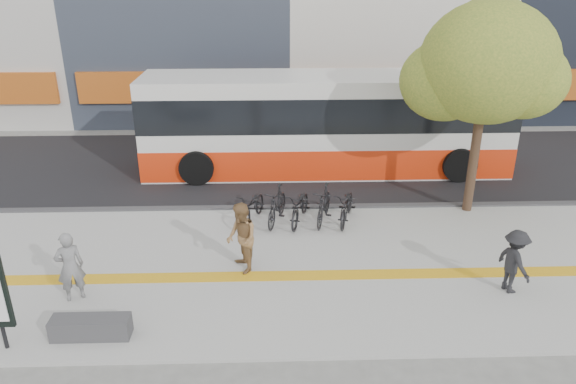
{
  "coord_description": "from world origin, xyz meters",
  "views": [
    {
      "loc": [
        1.15,
        -10.39,
        7.19
      ],
      "look_at": [
        1.54,
        2.0,
        1.9
      ],
      "focal_mm": 33.7,
      "sensor_mm": 36.0,
      "label": 1
    }
  ],
  "objects_px": {
    "seated_woman": "(70,266)",
    "pedestrian_tan": "(241,238)",
    "pedestrian_dark": "(514,261)",
    "bench": "(91,327)",
    "bus": "(326,126)",
    "street_tree": "(485,65)"
  },
  "relations": [
    {
      "from": "seated_woman",
      "to": "pedestrian_tan",
      "type": "distance_m",
      "value": 3.94
    },
    {
      "from": "pedestrian_tan",
      "to": "pedestrian_dark",
      "type": "relative_size",
      "value": 1.15
    },
    {
      "from": "bench",
      "to": "bus",
      "type": "relative_size",
      "value": 0.12
    },
    {
      "from": "pedestrian_dark",
      "to": "street_tree",
      "type": "bearing_deg",
      "value": -21.87
    },
    {
      "from": "pedestrian_tan",
      "to": "bench",
      "type": "bearing_deg",
      "value": -69.26
    },
    {
      "from": "bench",
      "to": "pedestrian_dark",
      "type": "xyz_separation_m",
      "value": [
        9.28,
        1.41,
        0.55
      ]
    },
    {
      "from": "bus",
      "to": "seated_woman",
      "type": "bearing_deg",
      "value": -128.14
    },
    {
      "from": "street_tree",
      "to": "pedestrian_tan",
      "type": "height_order",
      "value": "street_tree"
    },
    {
      "from": "street_tree",
      "to": "bench",
      "type": "bearing_deg",
      "value": -148.38
    },
    {
      "from": "street_tree",
      "to": "pedestrian_dark",
      "type": "relative_size",
      "value": 4.05
    },
    {
      "from": "bus",
      "to": "pedestrian_tan",
      "type": "bearing_deg",
      "value": -110.86
    },
    {
      "from": "pedestrian_tan",
      "to": "seated_woman",
      "type": "bearing_deg",
      "value": -92.99
    },
    {
      "from": "bench",
      "to": "bus",
      "type": "height_order",
      "value": "bus"
    },
    {
      "from": "bus",
      "to": "seated_woman",
      "type": "height_order",
      "value": "bus"
    },
    {
      "from": "seated_woman",
      "to": "bus",
      "type": "bearing_deg",
      "value": -154.75
    },
    {
      "from": "bus",
      "to": "pedestrian_dark",
      "type": "height_order",
      "value": "bus"
    },
    {
      "from": "street_tree",
      "to": "seated_woman",
      "type": "xyz_separation_m",
      "value": [
        -10.58,
        -4.62,
        -3.59
      ]
    },
    {
      "from": "bench",
      "to": "pedestrian_dark",
      "type": "bearing_deg",
      "value": 8.65
    },
    {
      "from": "bus",
      "to": "pedestrian_tan",
      "type": "relative_size",
      "value": 7.29
    },
    {
      "from": "seated_woman",
      "to": "pedestrian_dark",
      "type": "height_order",
      "value": "seated_woman"
    },
    {
      "from": "bench",
      "to": "pedestrian_tan",
      "type": "bearing_deg",
      "value": 40.18
    },
    {
      "from": "bench",
      "to": "street_tree",
      "type": "height_order",
      "value": "street_tree"
    }
  ]
}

